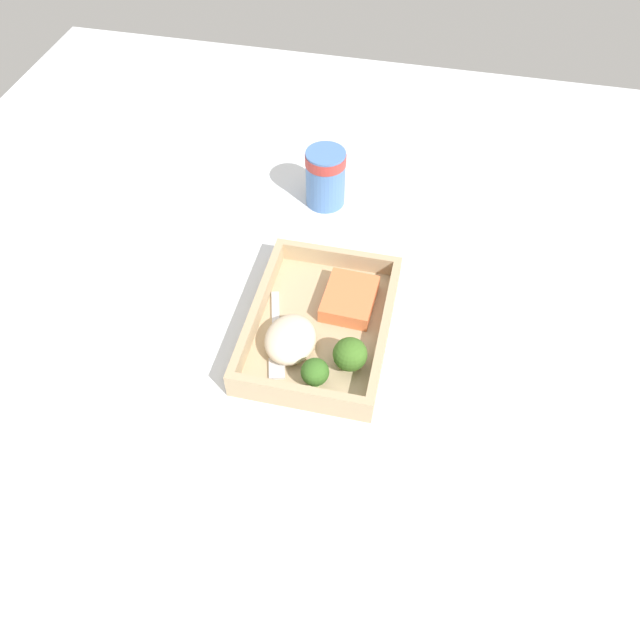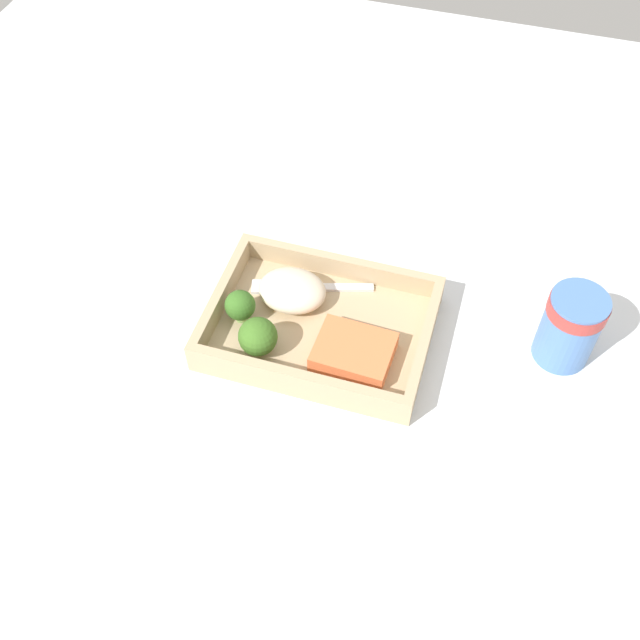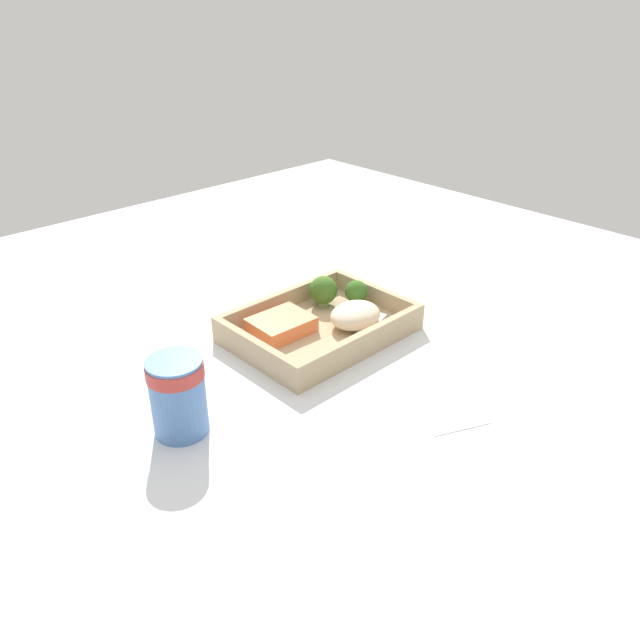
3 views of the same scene
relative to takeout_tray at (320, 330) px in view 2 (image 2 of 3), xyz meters
The scene contains 10 objects.
ground_plane 1.60cm from the takeout_tray, ahead, with size 160.00×160.00×2.00cm, color silver.
takeout_tray is the anchor object (origin of this frame).
tray_rim 2.16cm from the takeout_tray, ahead, with size 27.23×19.89×3.11cm.
salmon_fillet 6.44cm from the takeout_tray, 147.30° to the left, with size 9.15×7.34×2.46cm, color #E97241.
mashed_potatoes 6.18cm from the takeout_tray, 34.89° to the right, with size 8.67×7.14×3.80cm, color beige.
broccoli_floret_1 8.83cm from the takeout_tray, 42.40° to the left, with size 4.74×4.74×5.18cm.
broccoli_floret_2 10.42cm from the takeout_tray, ahead, with size 3.83×3.83×4.59cm.
fork 6.81cm from the takeout_tray, 55.55° to the right, with size 15.63×5.98×0.44cm.
paper_cup 30.04cm from the takeout_tray, 169.21° to the right, with size 6.96×6.96×10.25cm.
receipt_slip 23.14cm from the takeout_tray, 91.33° to the right, with size 8.03×14.66×0.24cm, color white.
Camera 2 is at (-16.42, 54.59, 74.68)cm, focal length 42.00 mm.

